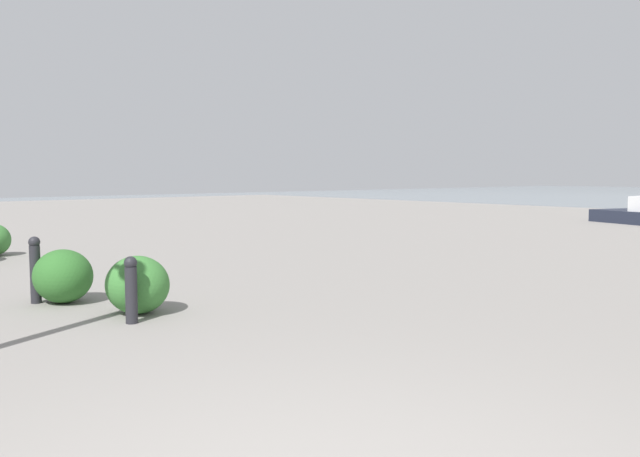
% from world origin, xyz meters
% --- Properties ---
extents(bollard_near, '(0.13, 0.13, 0.68)m').
position_xyz_m(bollard_near, '(4.15, -1.10, 0.35)').
color(bollard_near, '#232328').
rests_on(bollard_near, ground).
extents(bollard_mid, '(0.13, 0.13, 0.78)m').
position_xyz_m(bollard_mid, '(5.85, -0.72, 0.40)').
color(bollard_mid, '#232328').
rests_on(bollard_mid, ground).
extents(shrub_low, '(0.73, 0.66, 0.62)m').
position_xyz_m(shrub_low, '(4.55, -1.35, 0.31)').
color(shrub_low, '#387533').
rests_on(shrub_low, ground).
extents(shrub_round, '(0.73, 0.66, 0.62)m').
position_xyz_m(shrub_round, '(5.66, -0.96, 0.31)').
color(shrub_round, '#2D6628').
rests_on(shrub_round, ground).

